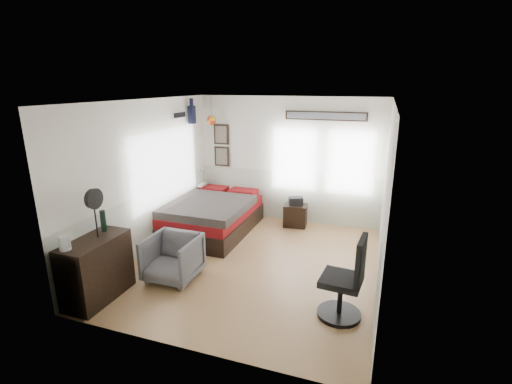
% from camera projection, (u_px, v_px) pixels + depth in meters
% --- Properties ---
extents(ground_plane, '(4.00, 4.50, 0.01)m').
position_uv_depth(ground_plane, '(254.00, 264.00, 6.31)').
color(ground_plane, '#AA854F').
extents(room_shell, '(4.02, 4.52, 2.71)m').
position_uv_depth(room_shell, '(253.00, 169.00, 6.05)').
color(room_shell, silver).
rests_on(room_shell, ground_plane).
extents(wall_decor, '(3.55, 1.32, 1.44)m').
position_uv_depth(wall_decor, '(235.00, 125.00, 7.84)').
color(wall_decor, black).
rests_on(wall_decor, room_shell).
extents(bed, '(1.60, 2.19, 0.69)m').
position_uv_depth(bed, '(211.00, 216.00, 7.59)').
color(bed, black).
rests_on(bed, ground_plane).
extents(dresser, '(0.48, 1.00, 0.90)m').
position_uv_depth(dresser, '(97.00, 269.00, 5.19)').
color(dresser, black).
rests_on(dresser, ground_plane).
extents(armchair, '(0.76, 0.78, 0.71)m').
position_uv_depth(armchair, '(173.00, 258.00, 5.73)').
color(armchair, slate).
rests_on(armchair, ground_plane).
extents(nightstand, '(0.50, 0.42, 0.47)m').
position_uv_depth(nightstand, '(295.00, 215.00, 7.92)').
color(nightstand, black).
rests_on(nightstand, ground_plane).
extents(task_chair, '(0.57, 0.57, 1.14)m').
position_uv_depth(task_chair, '(346.00, 285.00, 4.74)').
color(task_chair, black).
rests_on(task_chair, ground_plane).
extents(kettle, '(0.17, 0.14, 0.19)m').
position_uv_depth(kettle, '(65.00, 243.00, 4.72)').
color(kettle, silver).
rests_on(kettle, dresser).
extents(bottle, '(0.08, 0.08, 0.31)m').
position_uv_depth(bottle, '(103.00, 221.00, 5.31)').
color(bottle, black).
rests_on(bottle, dresser).
extents(stand_fan, '(0.07, 0.29, 0.70)m').
position_uv_depth(stand_fan, '(94.00, 200.00, 4.98)').
color(stand_fan, black).
rests_on(stand_fan, dresser).
extents(black_bag, '(0.34, 0.28, 0.17)m').
position_uv_depth(black_bag, '(296.00, 201.00, 7.83)').
color(black_bag, black).
rests_on(black_bag, nightstand).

